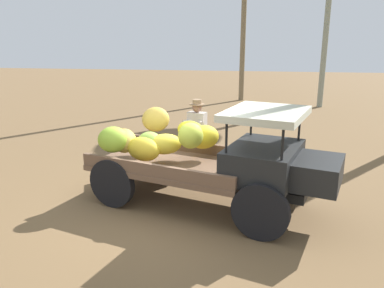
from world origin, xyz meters
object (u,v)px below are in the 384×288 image
(truck, at_px, (212,158))
(loose_banana_bunch, at_px, (219,157))
(farmer, at_px, (197,132))
(wooden_crate, at_px, (114,175))

(truck, relative_size, loose_banana_bunch, 7.87)
(farmer, height_order, wooden_crate, farmer)
(truck, height_order, wooden_crate, truck)
(farmer, bearing_deg, truck, 32.37)
(farmer, xyz_separation_m, wooden_crate, (-1.67, -0.91, -0.80))
(loose_banana_bunch, bearing_deg, truck, -88.22)
(wooden_crate, bearing_deg, truck, -21.36)
(farmer, distance_m, loose_banana_bunch, 1.18)
(truck, distance_m, loose_banana_bunch, 2.63)
(truck, distance_m, wooden_crate, 2.48)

